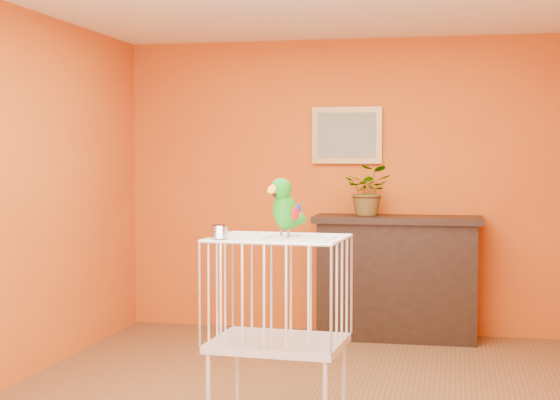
# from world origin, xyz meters

# --- Properties ---
(room_shell) EXTENTS (4.50, 4.50, 4.50)m
(room_shell) POSITION_xyz_m (0.00, 0.00, 1.58)
(room_shell) COLOR #CF5C13
(room_shell) RESTS_ON ground
(console_cabinet) EXTENTS (1.42, 0.51, 1.05)m
(console_cabinet) POSITION_xyz_m (0.47, 2.00, 0.53)
(console_cabinet) COLOR black
(console_cabinet) RESTS_ON ground
(potted_plant) EXTENTS (0.42, 0.46, 0.34)m
(potted_plant) POSITION_xyz_m (0.22, 2.03, 1.22)
(potted_plant) COLOR #26722D
(potted_plant) RESTS_ON console_cabinet
(framed_picture) EXTENTS (0.62, 0.04, 0.50)m
(framed_picture) POSITION_xyz_m (0.00, 2.22, 1.75)
(framed_picture) COLOR #A4753A
(framed_picture) RESTS_ON room_shell
(birdcage) EXTENTS (0.76, 0.60, 1.12)m
(birdcage) POSITION_xyz_m (-0.01, -0.69, 0.58)
(birdcage) COLOR silver
(birdcage) RESTS_ON ground
(feed_cup) EXTENTS (0.10, 0.10, 0.07)m
(feed_cup) POSITION_xyz_m (-0.31, -0.85, 1.16)
(feed_cup) COLOR silver
(feed_cup) RESTS_ON birdcage
(parrot) EXTENTS (0.20, 0.29, 0.33)m
(parrot) POSITION_xyz_m (0.01, -0.64, 1.29)
(parrot) COLOR #59544C
(parrot) RESTS_ON birdcage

